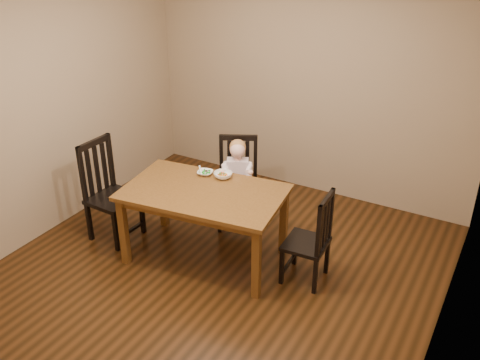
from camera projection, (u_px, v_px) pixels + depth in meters
The scene contains 9 objects.
room at pixel (218, 141), 4.61m from camera, with size 4.01×4.01×2.71m.
dining_table at pixel (204, 199), 5.10m from camera, with size 1.62×1.09×0.76m.
chair_child at pixel (238, 184), 5.79m from camera, with size 0.57×0.56×0.99m.
chair_left at pixel (109, 192), 5.54m from camera, with size 0.46×0.48×1.07m.
chair_right at pixel (311, 240), 4.88m from camera, with size 0.40×0.42×0.92m.
toddler at pixel (238, 175), 5.69m from camera, with size 0.30×0.38×0.52m, color white, non-canonical shape.
bowl_peas at pixel (205, 173), 5.36m from camera, with size 0.15×0.15×0.04m, color white.
bowl_veg at pixel (223, 175), 5.29m from camera, with size 0.18×0.18×0.06m, color white.
fork at pixel (201, 171), 5.34m from camera, with size 0.09×0.09×0.05m.
Camera 1 is at (2.26, -3.61, 3.16)m, focal length 40.00 mm.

